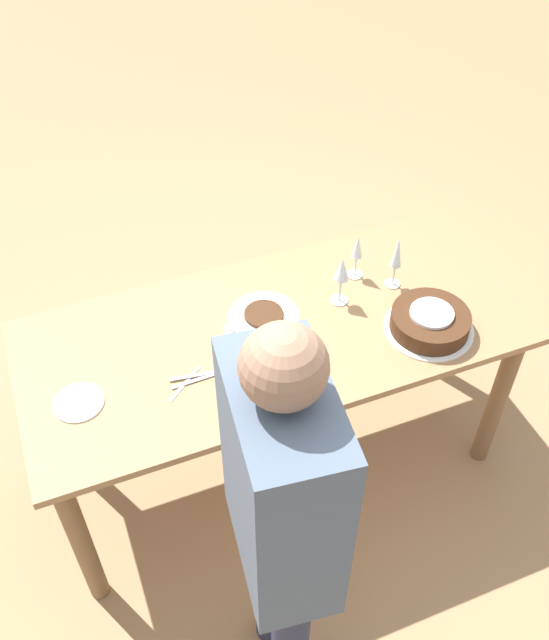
# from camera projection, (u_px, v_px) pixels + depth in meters

# --- Properties ---
(ground_plane) EXTENTS (12.00, 12.00, 0.00)m
(ground_plane) POSITION_uv_depth(u_px,v_px,m) (274.00, 455.00, 3.07)
(ground_plane) COLOR #A87F56
(dining_table) EXTENTS (1.79, 0.79, 0.78)m
(dining_table) POSITION_uv_depth(u_px,v_px,m) (275.00, 352.00, 2.60)
(dining_table) COLOR #9E754C
(dining_table) RESTS_ON ground_plane
(cake_center_white) EXTENTS (0.28, 0.28, 0.11)m
(cake_center_white) POSITION_uv_depth(u_px,v_px,m) (264.00, 325.00, 2.47)
(cake_center_white) COLOR white
(cake_center_white) RESTS_ON dining_table
(cake_front_chocolate) EXTENTS (0.32, 0.32, 0.09)m
(cake_front_chocolate) POSITION_uv_depth(u_px,v_px,m) (430.00, 322.00, 2.49)
(cake_front_chocolate) COLOR white
(cake_front_chocolate) RESTS_ON dining_table
(wine_glass_near) EXTENTS (0.06, 0.06, 0.19)m
(wine_glass_near) POSITION_uv_depth(u_px,v_px,m) (357.00, 250.00, 2.64)
(wine_glass_near) COLOR silver
(wine_glass_near) RESTS_ON dining_table
(wine_glass_far) EXTENTS (0.06, 0.06, 0.22)m
(wine_glass_far) POSITION_uv_depth(u_px,v_px,m) (397.00, 255.00, 2.58)
(wine_glass_far) COLOR silver
(wine_glass_far) RESTS_ON dining_table
(wine_glass_extra) EXTENTS (0.07, 0.07, 0.20)m
(wine_glass_extra) POSITION_uv_depth(u_px,v_px,m) (342.00, 271.00, 2.52)
(wine_glass_extra) COLOR silver
(wine_glass_extra) RESTS_ON dining_table
(dessert_plate_left) EXTENTS (0.16, 0.16, 0.01)m
(dessert_plate_left) POSITION_uv_depth(u_px,v_px,m) (79.00, 403.00, 2.29)
(dessert_plate_left) COLOR white
(dessert_plate_left) RESTS_ON dining_table
(fork_pile) EXTENTS (0.19, 0.12, 0.01)m
(fork_pile) POSITION_uv_depth(u_px,v_px,m) (192.00, 380.00, 2.35)
(fork_pile) COLOR silver
(fork_pile) RESTS_ON dining_table
(person_cutting) EXTENTS (0.26, 0.42, 1.64)m
(person_cutting) POSITION_uv_depth(u_px,v_px,m) (282.00, 514.00, 1.78)
(person_cutting) COLOR #2D334C
(person_cutting) RESTS_ON ground_plane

